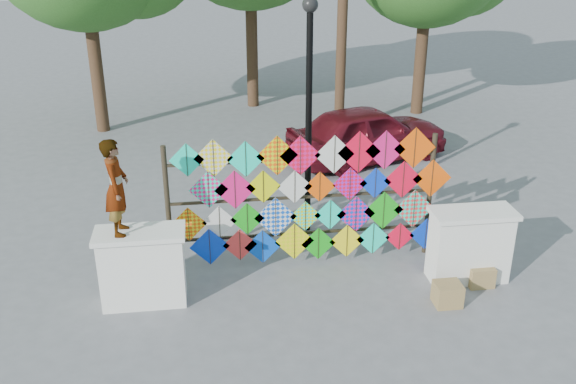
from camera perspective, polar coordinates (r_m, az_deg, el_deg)
The scene contains 9 objects.
ground at distance 10.99m, azimuth 1.86°, elevation -8.11°, with size 80.00×80.00×0.00m, color slate.
parapet_left at distance 10.42m, azimuth -12.80°, elevation -6.50°, with size 1.40×0.65×1.28m.
parapet_right at distance 11.23m, azimuth 15.85°, elevation -4.54°, with size 1.40×0.65×1.28m.
kite_rack at distance 11.06m, azimuth 1.97°, elevation -0.60°, with size 4.97×0.24×2.45m.
vendor_woman at distance 9.85m, azimuth -15.02°, elevation 0.42°, with size 0.55×0.36×1.51m, color #99999E.
sedan at distance 16.20m, azimuth 7.10°, elevation 5.21°, with size 1.67×4.15×1.41m, color maroon.
lamppost at distance 11.78m, azimuth 1.87°, elevation 8.43°, with size 0.28×0.28×4.46m.
cardboard_box_near at distance 10.67m, azimuth 13.99°, elevation -8.79°, with size 0.42×0.37×0.37m, color #9C824B.
cardboard_box_far at distance 11.34m, azimuth 16.66°, elevation -7.07°, with size 0.42×0.39×0.35m, color #9C824B.
Camera 1 is at (-1.61, -9.20, 5.79)m, focal length 40.00 mm.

